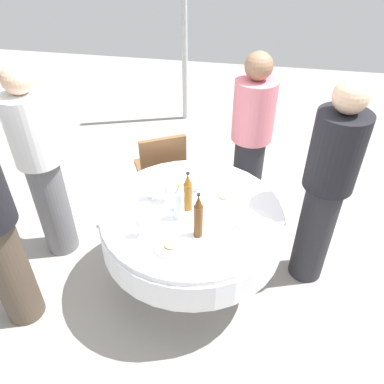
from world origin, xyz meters
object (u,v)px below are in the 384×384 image
dining_table (192,226)px  person_mid (251,141)px  wine_glass_east (140,222)px  wine_glass_outer (152,187)px  plate_south (224,197)px  chair_outer (161,167)px  wine_glass_west (199,179)px  plate_left (254,222)px  bottle_brown_mid (198,217)px  person_east (41,166)px  person_near (326,188)px  plate_north (171,245)px  wine_glass_inner (165,189)px  bottle_amber_near (188,193)px  bottle_clear_front (179,203)px

dining_table → person_mid: (-0.89, 0.34, 0.23)m
wine_glass_east → wine_glass_outer: size_ratio=1.07×
plate_south → chair_outer: 0.90m
person_mid → dining_table: bearing=-90.0°
wine_glass_west → plate_left: size_ratio=0.60×
dining_table → bottle_brown_mid: 0.39m
wine_glass_west → person_east: 1.19m
person_near → person_east: (0.08, -2.08, -0.01)m
bottle_brown_mid → plate_north: bearing=-49.1°
plate_left → person_east: size_ratio=0.16×
wine_glass_inner → wine_glass_west: wine_glass_inner is taller
bottle_brown_mid → wine_glass_outer: bottle_brown_mid is taller
wine_glass_inner → wine_glass_outer: (-0.02, -0.10, -0.02)m
wine_glass_east → wine_glass_outer: 0.38m
bottle_amber_near → person_near: size_ratio=0.19×
wine_glass_outer → person_mid: size_ratio=0.09×
plate_north → person_mid: bearing=161.9°
wine_glass_west → person_mid: (-0.66, 0.34, -0.03)m
person_mid → chair_outer: 0.83m
plate_south → wine_glass_east: bearing=-44.8°
wine_glass_outer → chair_outer: wine_glass_outer is taller
bottle_clear_front → wine_glass_inner: 0.20m
bottle_amber_near → plate_north: bearing=-5.4°
wine_glass_outer → person_east: bearing=-96.5°
bottle_brown_mid → bottle_amber_near: 0.27m
wine_glass_east → wine_glass_west: size_ratio=1.01×
dining_table → plate_south: size_ratio=6.28×
plate_left → person_east: (-0.23, -1.61, 0.10)m
bottle_brown_mid → person_east: bearing=-107.9°
wine_glass_outer → plate_south: (-0.10, 0.50, -0.09)m
wine_glass_inner → person_mid: size_ratio=0.10×
wine_glass_west → plate_left: (0.28, 0.42, -0.10)m
bottle_amber_near → bottle_clear_front: size_ratio=1.09×
chair_outer → wine_glass_west: bearing=-80.7°
wine_glass_west → plate_left: bearing=56.2°
bottle_brown_mid → plate_south: size_ratio=1.64×
bottle_amber_near → person_east: (-0.17, -1.15, -0.04)m
dining_table → plate_north: 0.40m
plate_south → plate_left: bearing=45.0°
bottle_amber_near → plate_left: bearing=81.9°
bottle_brown_mid → person_east: 1.33m
plate_north → wine_glass_outer: bearing=-151.6°
bottle_brown_mid → chair_outer: (-1.02, -0.50, -0.38)m
plate_south → plate_north: size_ratio=0.90×
person_mid → person_east: person_east is taller
wine_glass_outer → chair_outer: 0.79m
wine_glass_east → plate_left: wine_glass_east is taller
bottle_clear_front → person_east: bearing=-103.5°
plate_south → wine_glass_inner: bearing=-74.2°
plate_north → wine_glass_west: bearing=173.1°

